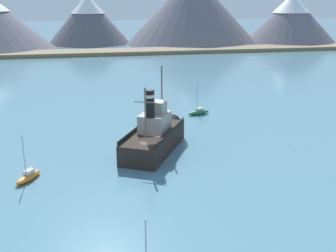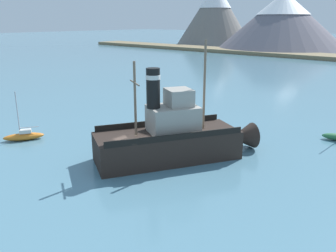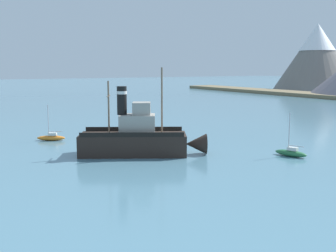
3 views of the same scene
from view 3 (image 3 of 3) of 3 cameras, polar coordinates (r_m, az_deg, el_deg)
The scene contains 4 objects.
ground_plane at distance 48.02m, azimuth -8.39°, elevation -4.03°, with size 600.00×600.00×0.00m, color teal.
old_tugboat at distance 48.05m, azimuth -4.03°, elevation -1.74°, with size 9.83×14.27×9.90m.
sailboat_orange at distance 59.38m, azimuth -15.54°, elevation -1.50°, with size 2.82×3.85×4.90m.
sailboat_green at distance 49.19m, azimuth 16.31°, elevation -3.48°, with size 3.96×2.13×4.90m.
Camera 3 is at (43.71, -17.18, 10.02)m, focal length 45.00 mm.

